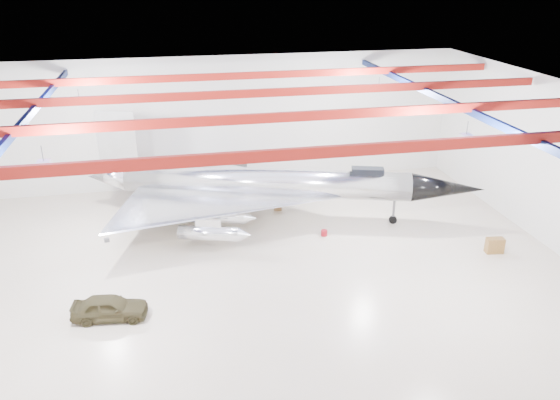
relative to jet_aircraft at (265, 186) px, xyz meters
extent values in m
plane|color=beige|center=(-2.03, -6.93, -2.63)|extent=(40.00, 40.00, 0.00)
plane|color=silver|center=(-2.03, 8.07, 2.87)|extent=(40.00, 0.00, 40.00)
plane|color=silver|center=(17.97, -6.93, 2.87)|extent=(0.00, 30.00, 30.00)
plane|color=#0A0F38|center=(-2.03, -6.93, 8.37)|extent=(40.00, 40.00, 0.00)
cube|color=maroon|center=(-2.03, -15.93, 7.77)|extent=(39.50, 0.25, 0.50)
cube|color=maroon|center=(-2.03, -9.93, 7.77)|extent=(39.50, 0.25, 0.50)
cube|color=maroon|center=(-2.03, -3.93, 7.77)|extent=(39.50, 0.25, 0.50)
cube|color=maroon|center=(-2.03, 2.07, 7.77)|extent=(39.50, 0.25, 0.50)
cube|color=#0B1945|center=(-14.03, -6.93, 7.47)|extent=(0.25, 29.50, 0.40)
cube|color=#0B1945|center=(9.97, -6.93, 7.47)|extent=(0.25, 29.50, 0.40)
cube|color=silver|center=(-12.03, -12.93, 7.07)|extent=(0.55, 0.55, 0.25)
cube|color=silver|center=(7.97, -12.93, 7.07)|extent=(0.55, 0.55, 0.25)
cube|color=silver|center=(-12.03, -0.93, 7.07)|extent=(0.55, 0.55, 0.25)
cube|color=silver|center=(7.97, -0.93, 7.07)|extent=(0.55, 0.55, 0.25)
cylinder|color=silver|center=(0.06, -0.02, 0.30)|extent=(20.66, 8.13, 2.10)
cone|color=black|center=(12.59, -3.84, 0.30)|extent=(5.62, 3.54, 2.10)
cone|color=silver|center=(-11.47, 3.50, 0.30)|extent=(3.62, 2.92, 2.10)
cube|color=silver|center=(-10.47, 3.20, 3.03)|extent=(2.84, 0.98, 4.72)
cube|color=black|center=(7.07, -2.16, 1.41)|extent=(2.45, 1.48, 0.52)
cylinder|color=silver|center=(-4.64, -4.61, -1.16)|extent=(4.08, 2.07, 0.94)
cylinder|color=silver|center=(-3.87, -2.11, -1.16)|extent=(4.08, 2.07, 0.94)
cylinder|color=silver|center=(-2.03, 3.91, -1.16)|extent=(4.08, 2.07, 0.94)
cylinder|color=silver|center=(-1.27, 6.41, -1.16)|extent=(4.08, 2.07, 0.94)
cylinder|color=#59595B|center=(9.08, -2.77, -1.69)|extent=(0.19, 0.19, 1.89)
cylinder|color=black|center=(9.08, -2.77, -2.34)|extent=(0.63, 0.39, 0.59)
cylinder|color=#59595B|center=(-4.72, -1.30, -1.69)|extent=(0.19, 0.19, 1.89)
cylinder|color=black|center=(-4.72, -1.30, -2.34)|extent=(0.63, 0.39, 0.59)
cylinder|color=#59595B|center=(-3.19, 3.71, -1.69)|extent=(0.19, 0.19, 1.89)
cylinder|color=black|center=(-3.19, 3.71, -2.34)|extent=(0.63, 0.39, 0.59)
imported|color=#37311B|center=(-10.51, -10.86, -1.95)|extent=(4.18, 2.09, 1.37)
cube|color=brown|center=(13.93, -8.37, -2.10)|extent=(1.21, 0.72, 1.05)
cube|color=maroon|center=(-4.69, 1.01, -2.48)|extent=(0.49, 0.43, 0.30)
cube|color=olive|center=(1.21, 1.36, -2.42)|extent=(0.68, 0.59, 0.42)
cube|color=#59595B|center=(-11.48, -1.52, -2.51)|extent=(0.39, 0.34, 0.24)
cylinder|color=maroon|center=(3.54, -3.66, -2.43)|extent=(0.59, 0.59, 0.41)
cube|color=olive|center=(-1.56, -0.16, -2.46)|extent=(0.56, 0.49, 0.34)
cylinder|color=#59595B|center=(1.40, 3.66, -2.42)|extent=(0.61, 0.61, 0.41)
camera|label=1|loc=(-6.54, -36.88, 14.89)|focal=35.00mm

